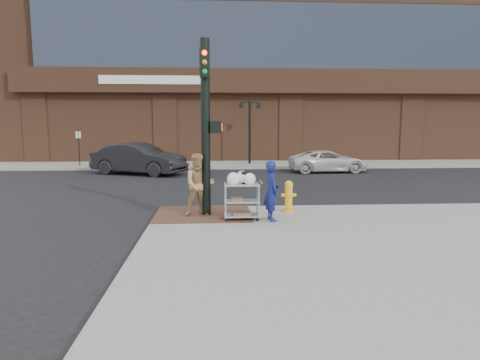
{
  "coord_description": "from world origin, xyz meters",
  "views": [
    {
      "loc": [
        -0.24,
        -11.51,
        2.86
      ],
      "look_at": [
        0.45,
        0.18,
        1.25
      ],
      "focal_mm": 32.0,
      "sensor_mm": 36.0,
      "label": 1
    }
  ],
  "objects": [
    {
      "name": "woman_blue",
      "position": [
        1.3,
        -0.05,
        0.97
      ],
      "size": [
        0.49,
        0.66,
        1.65
      ],
      "primitive_type": "imported",
      "rotation": [
        0.0,
        0.0,
        1.74
      ],
      "color": "navy",
      "rests_on": "sidewalk_near"
    },
    {
      "name": "sidewalk_far",
      "position": [
        12.5,
        32.0,
        0.07
      ],
      "size": [
        65.0,
        36.0,
        0.15
      ],
      "primitive_type": "cube",
      "color": "gray",
      "rests_on": "ground"
    },
    {
      "name": "bank_building",
      "position": [
        5.0,
        31.0,
        14.15
      ],
      "size": [
        42.0,
        26.0,
        28.0
      ],
      "primitive_type": "cube",
      "color": "brown",
      "rests_on": "sidewalk_far"
    },
    {
      "name": "ground",
      "position": [
        0.0,
        0.0,
        0.0
      ],
      "size": [
        220.0,
        220.0,
        0.0
      ],
      "primitive_type": "plane",
      "color": "black",
      "rests_on": "ground"
    },
    {
      "name": "newsbox_blue",
      "position": [
        -4.99,
        14.71,
        0.72
      ],
      "size": [
        0.62,
        0.59,
        1.15
      ],
      "primitive_type": "cube",
      "rotation": [
        0.0,
        0.0,
        -0.41
      ],
      "color": "#173797",
      "rests_on": "sidewalk_far"
    },
    {
      "name": "pedestrian_tan",
      "position": [
        -0.7,
        0.66,
        1.06
      ],
      "size": [
        1.0,
        0.85,
        1.81
      ],
      "primitive_type": "imported",
      "rotation": [
        0.0,
        0.0,
        0.2
      ],
      "color": "#AB8050",
      "rests_on": "sidewalk_near"
    },
    {
      "name": "utility_cart",
      "position": [
        0.49,
        0.1,
        0.76
      ],
      "size": [
        0.98,
        0.55,
        1.35
      ],
      "color": "gray",
      "rests_on": "sidewalk_near"
    },
    {
      "name": "traffic_signal_pole",
      "position": [
        -0.48,
        0.77,
        2.83
      ],
      "size": [
        0.61,
        0.51,
        5.0
      ],
      "color": "black",
      "rests_on": "sidewalk_near"
    },
    {
      "name": "lamp_post",
      "position": [
        2.0,
        16.0,
        2.62
      ],
      "size": [
        1.32,
        0.22,
        4.0
      ],
      "color": "black",
      "rests_on": "sidewalk_far"
    },
    {
      "name": "parking_sign",
      "position": [
        -8.5,
        15.0,
        1.25
      ],
      "size": [
        0.05,
        0.05,
        2.2
      ],
      "primitive_type": "cylinder",
      "color": "black",
      "rests_on": "sidewalk_far"
    },
    {
      "name": "minivan_white",
      "position": [
        6.18,
        12.31,
        0.61
      ],
      "size": [
        4.5,
        2.21,
        1.23
      ],
      "primitive_type": "imported",
      "rotation": [
        0.0,
        0.0,
        1.61
      ],
      "color": "silver",
      "rests_on": "ground"
    },
    {
      "name": "newsbox_red",
      "position": [
        -6.04,
        15.32,
        0.59
      ],
      "size": [
        0.47,
        0.45,
        0.89
      ],
      "primitive_type": "cube",
      "rotation": [
        0.0,
        0.0,
        0.39
      ],
      "color": "red",
      "rests_on": "sidewalk_far"
    },
    {
      "name": "fire_hydrant",
      "position": [
        1.98,
        1.1,
        0.63
      ],
      "size": [
        0.44,
        0.31,
        0.95
      ],
      "color": "yellow",
      "rests_on": "sidewalk_near"
    },
    {
      "name": "sedan_dark",
      "position": [
        -4.38,
        11.83,
        0.85
      ],
      "size": [
        5.45,
        3.72,
        1.7
      ],
      "primitive_type": "imported",
      "rotation": [
        0.0,
        0.0,
        1.16
      ],
      "color": "black",
      "rests_on": "ground"
    },
    {
      "name": "brick_curb_ramp",
      "position": [
        -0.6,
        0.9,
        0.16
      ],
      "size": [
        2.8,
        2.4,
        0.01
      ],
      "primitive_type": "cube",
      "color": "brown",
      "rests_on": "sidewalk_near"
    },
    {
      "name": "newsbox_yellow",
      "position": [
        -6.64,
        15.52,
        0.67
      ],
      "size": [
        0.48,
        0.45,
        1.04
      ],
      "primitive_type": "cube",
      "rotation": [
        0.0,
        0.0,
        0.12
      ],
      "color": "gold",
      "rests_on": "sidewalk_far"
    }
  ]
}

